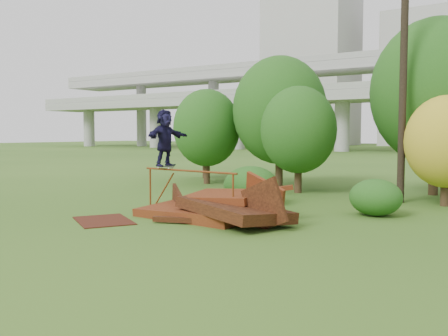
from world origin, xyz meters
The scene contains 17 objects.
ground centered at (0.00, 0.00, 0.00)m, with size 240.00×240.00×0.00m, color #2D5116.
scrap_pile centered at (-0.89, 1.74, 0.35)m, with size 5.42×3.28×1.89m.
grind_rail centered at (-1.90, 1.63, 1.19)m, with size 3.86×0.45×1.52m.
skateboard centered at (-2.96, 1.74, 1.58)m, with size 0.70×0.25×0.07m.
skater centered at (-2.96, 1.74, 2.53)m, with size 1.74×0.55×1.87m, color black.
flat_plate centered at (-3.66, -0.35, 0.01)m, with size 2.13×1.52×0.03m, color #3C170D.
tree_0 centered at (-7.54, 10.62, 2.96)m, with size 3.55×3.55×5.01m.
tree_1 centered at (-3.68, 11.47, 3.82)m, with size 4.69×4.69×6.52m.
tree_2 centered at (-1.76, 9.56, 2.83)m, with size 3.40×3.40×4.79m.
tree_3 centered at (3.49, 12.05, 4.46)m, with size 5.49×5.49×7.62m.
tree_4 centered at (4.50, 8.75, 2.37)m, with size 2.95×2.95×4.08m.
tree_6 centered at (-9.52, 13.28, 2.87)m, with size 3.50×3.50×4.89m.
shrub_left centered at (-1.66, 5.17, 0.73)m, with size 2.10×1.94×1.46m, color #174211.
shrub_right centered at (3.00, 5.18, 0.60)m, with size 1.70×1.56×1.21m, color #174211.
utility_pole centered at (2.90, 8.82, 5.20)m, with size 1.40×0.28×10.26m.
building_left centered at (-38.00, 95.00, 17.50)m, with size 18.00×16.00×35.00m, color #9E9E99.
building_right centered at (-16.00, 102.00, 14.00)m, with size 14.00×14.00×28.00m, color #9E9E99.
Camera 1 is at (7.68, -10.96, 2.68)m, focal length 40.00 mm.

